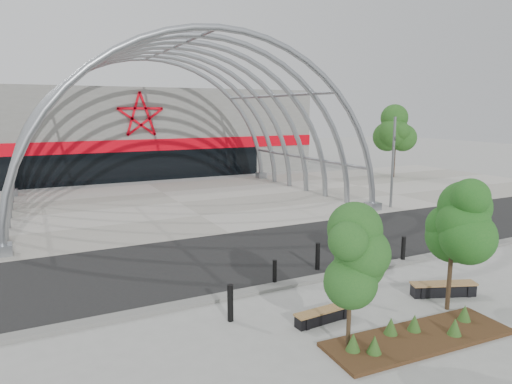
{
  "coord_description": "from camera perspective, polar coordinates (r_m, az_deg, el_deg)",
  "views": [
    {
      "loc": [
        -8.63,
        -13.34,
        6.1
      ],
      "look_at": [
        0.0,
        4.0,
        2.6
      ],
      "focal_mm": 32.0,
      "sensor_mm": 36.0,
      "label": 1
    }
  ],
  "objects": [
    {
      "name": "ground",
      "position": [
        17.02,
        6.12,
        -10.82
      ],
      "size": [
        140.0,
        140.0,
        0.0
      ],
      "primitive_type": "plane",
      "color": "gray",
      "rests_on": "ground"
    },
    {
      "name": "road",
      "position": [
        19.88,
        0.65,
        -7.6
      ],
      "size": [
        140.0,
        7.0,
        0.02
      ],
      "primitive_type": "cube",
      "color": "black",
      "rests_on": "ground"
    },
    {
      "name": "forecourt",
      "position": [
        30.71,
        -9.61,
        -1.32
      ],
      "size": [
        60.0,
        17.0,
        0.04
      ],
      "primitive_type": "cube",
      "color": "#9C978C",
      "rests_on": "ground"
    },
    {
      "name": "kerb",
      "position": [
        16.8,
        6.59,
        -10.89
      ],
      "size": [
        60.0,
        0.5,
        0.12
      ],
      "primitive_type": "cube",
      "color": "slate",
      "rests_on": "ground"
    },
    {
      "name": "arena_building",
      "position": [
        47.63,
        -16.13,
        7.3
      ],
      "size": [
        34.0,
        15.24,
        8.0
      ],
      "color": "slate",
      "rests_on": "ground"
    },
    {
      "name": "vault_canopy",
      "position": [
        30.71,
        -9.61,
        -1.33
      ],
      "size": [
        20.8,
        15.8,
        20.36
      ],
      "color": "gray",
      "rests_on": "ground"
    },
    {
      "name": "planting_bed",
      "position": [
        13.54,
        19.43,
        -16.52
      ],
      "size": [
        5.46,
        1.92,
        0.57
      ],
      "color": "#312111",
      "rests_on": "ground"
    },
    {
      "name": "signal_pole",
      "position": [
        29.62,
        16.75,
        3.75
      ],
      "size": [
        0.22,
        0.81,
        5.69
      ],
      "color": "slate",
      "rests_on": "ground"
    },
    {
      "name": "street_tree_0",
      "position": [
        11.67,
        11.82,
        -7.89
      ],
      "size": [
        1.53,
        1.53,
        3.5
      ],
      "color": "#332816",
      "rests_on": "ground"
    },
    {
      "name": "street_tree_1",
      "position": [
        14.91,
        23.52,
        -3.09
      ],
      "size": [
        1.7,
        1.7,
        4.01
      ],
      "color": "black",
      "rests_on": "ground"
    },
    {
      "name": "bench_0",
      "position": [
        13.88,
        8.39,
        -15.07
      ],
      "size": [
        1.88,
        0.52,
        0.39
      ],
      "color": "black",
      "rests_on": "ground"
    },
    {
      "name": "bench_1",
      "position": [
        16.69,
        22.36,
        -11.19
      ],
      "size": [
        2.19,
        1.23,
        0.45
      ],
      "color": "black",
      "rests_on": "ground"
    },
    {
      "name": "bollard_0",
      "position": [
        13.68,
        -3.22,
        -13.68
      ],
      "size": [
        0.18,
        0.18,
        1.12
      ],
      "primitive_type": "cylinder",
      "color": "black",
      "rests_on": "ground"
    },
    {
      "name": "bollard_1",
      "position": [
        16.28,
        2.35,
        -10.04
      ],
      "size": [
        0.15,
        0.15,
        0.92
      ],
      "primitive_type": "cylinder",
      "color": "black",
      "rests_on": "ground"
    },
    {
      "name": "bollard_2",
      "position": [
        17.87,
        7.71,
        -7.99
      ],
      "size": [
        0.17,
        0.17,
        1.07
      ],
      "primitive_type": "cylinder",
      "color": "black",
      "rests_on": "ground"
    },
    {
      "name": "bollard_3",
      "position": [
        15.28,
        12.76,
        -11.51
      ],
      "size": [
        0.16,
        0.16,
        1.01
      ],
      "primitive_type": "cylinder",
      "color": "black",
      "rests_on": "ground"
    },
    {
      "name": "bollard_4",
      "position": [
        19.51,
        17.93,
        -6.85
      ],
      "size": [
        0.17,
        0.17,
        1.07
      ],
      "primitive_type": "cylinder",
      "color": "black",
      "rests_on": "ground"
    },
    {
      "name": "bg_tree_1",
      "position": [
        43.17,
        17.06,
        7.34
      ],
      "size": [
        2.7,
        2.7,
        5.91
      ],
      "color": "black",
      "rests_on": "ground"
    }
  ]
}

